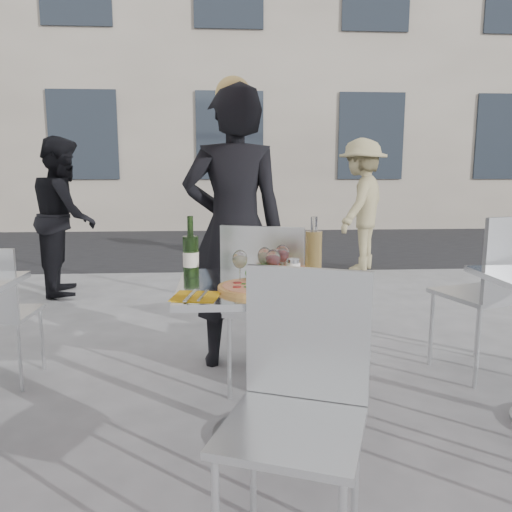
{
  "coord_description": "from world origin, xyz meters",
  "views": [
    {
      "loc": [
        -0.16,
        -2.2,
        1.25
      ],
      "look_at": [
        0.0,
        0.15,
        0.85
      ],
      "focal_mm": 35.0,
      "sensor_mm": 36.0,
      "label": 1
    }
  ],
  "objects": [
    {
      "name": "ground",
      "position": [
        0.0,
        0.0,
        0.0
      ],
      "size": [
        80.0,
        80.0,
        0.0
      ],
      "primitive_type": "plane",
      "color": "slate"
    },
    {
      "name": "street_asphalt",
      "position": [
        0.0,
        6.5,
        0.0
      ],
      "size": [
        24.0,
        5.0,
        0.0
      ],
      "primitive_type": "cube",
      "color": "black",
      "rests_on": "ground"
    },
    {
      "name": "building_facade",
      "position": [
        0.0,
        10.0,
        5.0
      ],
      "size": [
        24.0,
        3.0,
        10.0
      ],
      "primitive_type": "cube",
      "color": "beige",
      "rests_on": "ground"
    },
    {
      "name": "main_table",
      "position": [
        0.0,
        0.0,
        0.54
      ],
      "size": [
        0.72,
        0.72,
        0.75
      ],
      "color": "#B7BABF",
      "rests_on": "ground"
    },
    {
      "name": "chair_far",
      "position": [
        0.08,
        0.43,
        0.58
      ],
      "size": [
        0.56,
        0.57,
        0.97
      ],
      "rotation": [
        0.0,
        0.0,
        2.82
      ],
      "color": "silver",
      "rests_on": "ground"
    },
    {
      "name": "chair_near",
      "position": [
        0.08,
        -0.7,
        0.55
      ],
      "size": [
        0.55,
        0.56,
        0.93
      ],
      "rotation": [
        0.0,
        0.0,
        -0.37
      ],
      "color": "silver",
      "rests_on": "ground"
    },
    {
      "name": "side_chair_rfar",
      "position": [
        1.46,
        0.6,
        0.59
      ],
      "size": [
        0.57,
        0.58,
        1.0
      ],
      "rotation": [
        0.0,
        0.0,
        3.44
      ],
      "color": "silver",
      "rests_on": "ground"
    },
    {
      "name": "woman_diner",
      "position": [
        -0.09,
        0.95,
        0.89
      ],
      "size": [
        0.67,
        0.46,
        1.77
      ],
      "primitive_type": "imported",
      "rotation": [
        0.0,
        0.0,
        3.2
      ],
      "color": "black",
      "rests_on": "ground"
    },
    {
      "name": "pedestrian_a",
      "position": [
        -1.78,
        3.03,
        0.8
      ],
      "size": [
        0.76,
        0.89,
        1.6
      ],
      "primitive_type": "imported",
      "rotation": [
        0.0,
        0.0,
        1.78
      ],
      "color": "black",
      "rests_on": "ground"
    },
    {
      "name": "pedestrian_b",
      "position": [
        1.6,
        4.05,
        0.83
      ],
      "size": [
        1.1,
        1.24,
        1.66
      ],
      "primitive_type": "imported",
      "rotation": [
        0.0,
        0.0,
        4.14
      ],
      "color": "tan",
      "rests_on": "ground"
    },
    {
      "name": "pizza_near",
      "position": [
        -0.02,
        -0.13,
        0.76
      ],
      "size": [
        0.33,
        0.33,
        0.02
      ],
      "color": "tan",
      "rests_on": "main_table"
    },
    {
      "name": "pizza_far",
      "position": [
        0.12,
        0.22,
        0.77
      ],
      "size": [
        0.33,
        0.33,
        0.03
      ],
      "color": "white",
      "rests_on": "main_table"
    },
    {
      "name": "salad_plate",
      "position": [
        0.02,
        0.01,
        0.79
      ],
      "size": [
        0.22,
        0.22,
        0.09
      ],
      "color": "white",
      "rests_on": "main_table"
    },
    {
      "name": "wine_bottle",
      "position": [
        -0.31,
        0.14,
        0.86
      ],
      "size": [
        0.07,
        0.08,
        0.29
      ],
      "color": "#2D541F",
      "rests_on": "main_table"
    },
    {
      "name": "carafe",
      "position": [
        0.27,
        0.13,
        0.87
      ],
      "size": [
        0.08,
        0.08,
        0.29
      ],
      "color": "tan",
      "rests_on": "main_table"
    },
    {
      "name": "sugar_shaker",
      "position": [
        0.16,
        0.02,
        0.8
      ],
      "size": [
        0.06,
        0.06,
        0.11
      ],
      "color": "white",
      "rests_on": "main_table"
    },
    {
      "name": "wineglass_white_a",
      "position": [
        -0.08,
        -0.02,
        0.86
      ],
      "size": [
        0.07,
        0.07,
        0.16
      ],
      "color": "white",
      "rests_on": "main_table"
    },
    {
      "name": "wineglass_white_b",
      "position": [
        0.03,
        0.05,
        0.86
      ],
      "size": [
        0.07,
        0.07,
        0.16
      ],
      "color": "white",
      "rests_on": "main_table"
    },
    {
      "name": "wineglass_red_a",
      "position": [
        0.07,
        -0.02,
        0.86
      ],
      "size": [
        0.07,
        0.07,
        0.16
      ],
      "color": "white",
      "rests_on": "main_table"
    },
    {
      "name": "wineglass_red_b",
      "position": [
        0.12,
        0.13,
        0.86
      ],
      "size": [
        0.07,
        0.07,
        0.16
      ],
      "color": "white",
      "rests_on": "main_table"
    },
    {
      "name": "napkin_left",
      "position": [
        -0.27,
        -0.23,
        0.75
      ],
      "size": [
        0.21,
        0.21,
        0.01
      ],
      "rotation": [
        0.0,
        0.0,
        -0.17
      ],
      "color": "gold",
      "rests_on": "main_table"
    },
    {
      "name": "napkin_right",
      "position": [
        0.27,
        -0.21,
        0.75
      ],
      "size": [
        0.2,
        0.2,
        0.01
      ],
      "rotation": [
        0.0,
        0.0,
        0.11
      ],
      "color": "gold",
      "rests_on": "main_table"
    }
  ]
}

